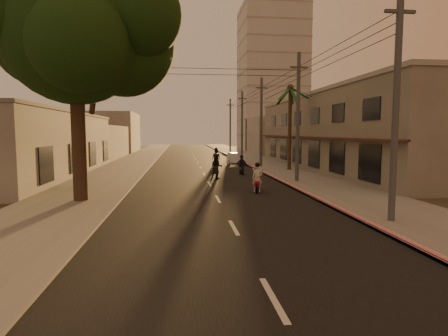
{
  "coord_description": "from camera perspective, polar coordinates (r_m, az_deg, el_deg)",
  "views": [
    {
      "loc": [
        -1.92,
        -17.48,
        3.54
      ],
      "look_at": [
        0.69,
        5.17,
        1.36
      ],
      "focal_mm": 30.0,
      "sensor_mm": 36.0,
      "label": 1
    }
  ],
  "objects": [
    {
      "name": "ground",
      "position": [
        17.94,
        -0.31,
        -5.94
      ],
      "size": [
        160.0,
        160.0,
        0.0
      ],
      "primitive_type": "plane",
      "color": "#383023",
      "rests_on": "ground"
    },
    {
      "name": "road",
      "position": [
        37.69,
        -3.63,
        0.07
      ],
      "size": [
        10.0,
        140.0,
        0.02
      ],
      "primitive_type": "cube",
      "color": "black",
      "rests_on": "ground"
    },
    {
      "name": "sidewalk_right",
      "position": [
        38.8,
        7.5,
        0.26
      ],
      "size": [
        5.0,
        140.0,
        0.12
      ],
      "primitive_type": "cube",
      "color": "slate",
      "rests_on": "ground"
    },
    {
      "name": "sidewalk_left",
      "position": [
        38.05,
        -14.98,
        0.02
      ],
      "size": [
        5.0,
        140.0,
        0.12
      ],
      "primitive_type": "cube",
      "color": "slate",
      "rests_on": "ground"
    },
    {
      "name": "curb_stripe",
      "position": [
        33.4,
        5.59,
        -0.48
      ],
      "size": [
        0.2,
        60.0,
        0.2
      ],
      "primitive_type": "cube",
      "color": "red",
      "rests_on": "ground"
    },
    {
      "name": "shophouse_row",
      "position": [
        38.87,
        17.61,
        5.36
      ],
      "size": [
        8.8,
        34.2,
        7.3
      ],
      "color": "gray",
      "rests_on": "ground"
    },
    {
      "name": "left_building",
      "position": [
        33.72,
        -27.58,
        3.24
      ],
      "size": [
        8.2,
        24.2,
        5.2
      ],
      "color": "#A9A398",
      "rests_on": "ground"
    },
    {
      "name": "distant_tower",
      "position": [
        76.35,
        7.26,
        13.29
      ],
      "size": [
        12.1,
        12.1,
        28.0
      ],
      "color": "#B7B5B2",
      "rests_on": "ground"
    },
    {
      "name": "broadleaf_tree",
      "position": [
        20.77,
        -20.58,
        18.86
      ],
      "size": [
        9.6,
        8.7,
        12.1
      ],
      "color": "black",
      "rests_on": "ground"
    },
    {
      "name": "palm_tree",
      "position": [
        35.1,
        10.07,
        11.28
      ],
      "size": [
        5.0,
        5.0,
        8.2
      ],
      "color": "black",
      "rests_on": "ground"
    },
    {
      "name": "utility_poles",
      "position": [
        38.46,
        5.72,
        9.9
      ],
      "size": [
        1.2,
        48.26,
        9.0
      ],
      "color": "#38383A",
      "rests_on": "ground"
    },
    {
      "name": "filler_right",
      "position": [
        64.47,
        7.75,
        4.93
      ],
      "size": [
        8.0,
        14.0,
        6.0
      ],
      "primitive_type": "cube",
      "color": "#A9A398",
      "rests_on": "ground"
    },
    {
      "name": "filler_left_near",
      "position": [
        52.89,
        -19.82,
        3.68
      ],
      "size": [
        8.0,
        14.0,
        4.4
      ],
      "primitive_type": "cube",
      "color": "#A9A398",
      "rests_on": "ground"
    },
    {
      "name": "filler_left_far",
      "position": [
        70.52,
        -16.51,
        5.2
      ],
      "size": [
        8.0,
        14.0,
        7.0
      ],
      "primitive_type": "cube",
      "color": "#A9A398",
      "rests_on": "ground"
    },
    {
      "name": "scooter_red",
      "position": [
        22.26,
        5.11,
        -1.66
      ],
      "size": [
        0.89,
        1.78,
        1.78
      ],
      "rotation": [
        0.0,
        0.0,
        -0.26
      ],
      "color": "black",
      "rests_on": "ground"
    },
    {
      "name": "scooter_mid_a",
      "position": [
        28.56,
        -1.16,
        0.09
      ],
      "size": [
        0.98,
        1.97,
        1.94
      ],
      "rotation": [
        0.0,
        0.0,
        -0.07
      ],
      "color": "black",
      "rests_on": "ground"
    },
    {
      "name": "scooter_mid_b",
      "position": [
        31.49,
        2.68,
        0.35
      ],
      "size": [
        0.92,
        1.69,
        1.66
      ],
      "rotation": [
        0.0,
        0.0,
        0.0
      ],
      "color": "black",
      "rests_on": "ground"
    },
    {
      "name": "scooter_far_a",
      "position": [
        40.07,
        -1.19,
        1.64
      ],
      "size": [
        1.18,
        1.91,
        1.92
      ],
      "rotation": [
        0.0,
        0.0,
        -0.27
      ],
      "color": "black",
      "rests_on": "ground"
    },
    {
      "name": "parked_car",
      "position": [
        40.18,
        1.56,
        1.36
      ],
      "size": [
        1.97,
        4.26,
        1.34
      ],
      "primitive_type": "imported",
      "rotation": [
        0.0,
        0.0,
        -0.07
      ],
      "color": "#9B9DA3",
      "rests_on": "ground"
    }
  ]
}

